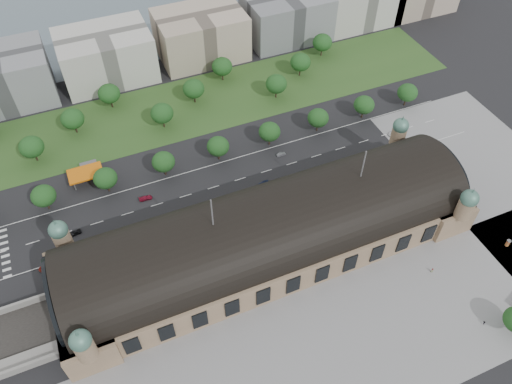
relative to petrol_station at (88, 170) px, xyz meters
name	(u,v)px	position (x,y,z in m)	size (l,w,h in m)	color
ground	(268,251)	(53.91, -65.28, -2.95)	(900.00, 900.00, 0.00)	black
station	(269,234)	(53.91, -65.28, 7.33)	(150.00, 48.40, 44.30)	#9E8162
plaza_south	(352,344)	(63.91, -109.28, -2.95)	(190.00, 48.00, 0.12)	gray
plaza_east	(490,173)	(156.91, -65.28, -2.95)	(56.00, 100.00, 0.12)	gray
road_slab	(186,196)	(33.91, -27.28, -2.95)	(260.00, 26.00, 0.10)	black
grass_belt	(161,114)	(38.91, 27.72, -2.95)	(300.00, 45.00, 0.10)	#2F5321
petrol_station	(88,170)	(0.00, 0.00, 0.00)	(14.00, 13.00, 5.05)	orange
office_2	(1,79)	(-26.09, 67.72, 9.05)	(45.00, 32.00, 24.00)	gray
office_3	(106,56)	(23.91, 67.72, 9.05)	(45.00, 32.00, 24.00)	beige
office_4	(201,35)	(73.91, 67.72, 9.05)	(45.00, 32.00, 24.00)	#C0AB97
office_5	(286,16)	(123.91, 67.72, 9.05)	(45.00, 32.00, 24.00)	gray
office_6	(357,1)	(168.91, 67.72, 9.05)	(45.00, 32.00, 24.00)	beige
tree_row_2	(43,196)	(-18.09, -12.28, 4.48)	(9.60, 9.60, 11.52)	#2D2116
tree_row_3	(105,178)	(5.91, -12.28, 4.48)	(9.60, 9.60, 11.52)	#2D2116
tree_row_4	(163,162)	(29.91, -12.28, 4.48)	(9.60, 9.60, 11.52)	#2D2116
tree_row_5	(218,146)	(53.91, -12.28, 4.48)	(9.60, 9.60, 11.52)	#2D2116
tree_row_6	(270,132)	(77.91, -12.28, 4.48)	(9.60, 9.60, 11.52)	#2D2116
tree_row_7	(318,118)	(101.91, -12.28, 4.48)	(9.60, 9.60, 11.52)	#2D2116
tree_row_8	(364,105)	(125.91, -12.28, 4.48)	(9.60, 9.60, 11.52)	#2D2116
tree_row_9	(408,93)	(149.91, -12.28, 4.48)	(9.60, 9.60, 11.52)	#2D2116
tree_belt_3	(31,147)	(-19.09, 17.72, 5.10)	(10.40, 10.40, 12.48)	#2D2116
tree_belt_4	(72,119)	(-0.09, 29.72, 5.10)	(10.40, 10.40, 12.48)	#2D2116
tree_belt_5	(109,94)	(18.91, 41.72, 5.10)	(10.40, 10.40, 12.48)	#2D2116
tree_belt_6	(162,113)	(37.91, 17.72, 5.10)	(10.40, 10.40, 12.48)	#2D2116
tree_belt_7	(194,89)	(56.91, 29.72, 5.10)	(10.40, 10.40, 12.48)	#2D2116
tree_belt_8	(222,66)	(75.91, 41.72, 5.10)	(10.40, 10.40, 12.48)	#2D2116
tree_belt_9	(276,84)	(94.91, 17.72, 5.10)	(10.40, 10.40, 12.48)	#2D2116
tree_belt_10	(300,62)	(113.91, 29.72, 5.10)	(10.40, 10.40, 12.48)	#2D2116
tree_belt_11	(322,42)	(132.91, 41.72, 5.10)	(10.40, 10.40, 12.48)	#2D2116
traffic_car_2	(75,233)	(-10.62, -29.32, -2.30)	(2.14, 4.64, 1.29)	black
traffic_car_3	(146,198)	(18.52, -22.70, -2.19)	(2.14, 5.26, 1.53)	maroon
traffic_car_4	(263,183)	(65.66, -33.84, -2.14)	(1.91, 4.74, 1.61)	#172040
traffic_car_5	(281,154)	(79.80, -20.93, -2.26)	(1.46, 4.18, 1.38)	slate
traffic_car_6	(393,133)	(132.63, -28.40, -2.26)	(2.30, 4.98, 1.38)	silver
parked_car_0	(52,267)	(-20.91, -42.01, -2.25)	(1.47, 4.22, 1.39)	black
parked_car_1	(46,266)	(-22.80, -40.54, -2.16)	(2.61, 5.65, 1.57)	maroon
parked_car_2	(111,245)	(0.61, -40.28, -2.13)	(2.29, 5.64, 1.64)	#1C1C4F
parked_car_3	(101,257)	(-3.71, -44.28, -2.21)	(1.75, 4.35, 1.48)	#4F5055
parked_car_4	(126,247)	(5.58, -43.56, -2.28)	(1.41, 4.04, 1.33)	silver
parked_car_5	(130,248)	(6.82, -44.28, -2.23)	(2.39, 5.19, 1.44)	gray
parked_car_6	(175,233)	(24.48, -44.28, -2.21)	(2.06, 5.07, 1.47)	black
bus_west	(187,214)	(31.26, -38.28, -1.21)	(2.92, 12.46, 3.47)	#B1361C
bus_mid	(274,186)	(68.64, -37.81, -1.45)	(2.52, 10.75, 3.00)	beige
bus_east	(266,189)	(64.89, -38.28, -1.18)	(2.96, 12.67, 3.53)	silver
advertising_column	(508,243)	(136.79, -98.02, -1.38)	(1.59, 1.59, 3.01)	#E2384C
pedestrian_0	(432,270)	(103.94, -96.68, -1.97)	(0.96, 0.55, 1.96)	gray
pedestrian_4	(484,323)	(107.21, -120.19, -2.13)	(1.06, 0.46, 1.65)	gray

